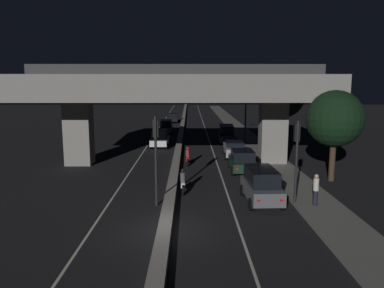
{
  "coord_description": "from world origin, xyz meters",
  "views": [
    {
      "loc": [
        1.14,
        -16.39,
        6.76
      ],
      "look_at": [
        1.34,
        15.53,
        1.52
      ],
      "focal_mm": 35.0,
      "sensor_mm": 36.0,
      "label": 1
    }
  ],
  "objects_px": {
    "traffic_light_left_of_median": "(156,145)",
    "motorcycle_white_filtering_near": "(183,182)",
    "car_dark_green_second": "(243,161)",
    "car_dark_blue_fourth": "(226,134)",
    "traffic_light_right_of_median": "(297,148)",
    "car_silver_third": "(234,149)",
    "street_lamp": "(242,103)",
    "car_white_lead_oncoming": "(160,138)",
    "car_grey_second_oncoming": "(166,126)",
    "motorcycle_red_filtering_mid": "(188,157)",
    "pedestrian_on_sidewalk": "(316,189)",
    "car_grey_lead": "(261,185)",
    "car_black_third_oncoming": "(172,118)"
  },
  "relations": [
    {
      "from": "car_silver_third",
      "to": "car_dark_blue_fourth",
      "type": "distance_m",
      "value": 8.09
    },
    {
      "from": "street_lamp",
      "to": "car_black_third_oncoming",
      "type": "height_order",
      "value": "street_lamp"
    },
    {
      "from": "street_lamp",
      "to": "car_grey_second_oncoming",
      "type": "bearing_deg",
      "value": 132.33
    },
    {
      "from": "car_dark_green_second",
      "to": "street_lamp",
      "type": "bearing_deg",
      "value": -6.83
    },
    {
      "from": "car_dark_green_second",
      "to": "motorcycle_white_filtering_near",
      "type": "xyz_separation_m",
      "value": [
        -4.48,
        -5.41,
        -0.23
      ]
    },
    {
      "from": "car_grey_lead",
      "to": "motorcycle_white_filtering_near",
      "type": "height_order",
      "value": "car_grey_lead"
    },
    {
      "from": "car_white_lead_oncoming",
      "to": "car_black_third_oncoming",
      "type": "distance_m",
      "value": 24.72
    },
    {
      "from": "traffic_light_left_of_median",
      "to": "motorcycle_red_filtering_mid",
      "type": "height_order",
      "value": "traffic_light_left_of_median"
    },
    {
      "from": "car_dark_blue_fourth",
      "to": "car_grey_second_oncoming",
      "type": "height_order",
      "value": "car_dark_blue_fourth"
    },
    {
      "from": "traffic_light_right_of_median",
      "to": "car_grey_lead",
      "type": "height_order",
      "value": "traffic_light_right_of_median"
    },
    {
      "from": "traffic_light_right_of_median",
      "to": "car_grey_lead",
      "type": "relative_size",
      "value": 1.17
    },
    {
      "from": "traffic_light_left_of_median",
      "to": "car_silver_third",
      "type": "distance_m",
      "value": 15.05
    },
    {
      "from": "car_dark_green_second",
      "to": "car_silver_third",
      "type": "height_order",
      "value": "car_dark_green_second"
    },
    {
      "from": "car_dark_green_second",
      "to": "car_dark_blue_fourth",
      "type": "bearing_deg",
      "value": 0.1
    },
    {
      "from": "traffic_light_right_of_median",
      "to": "pedestrian_on_sidewalk",
      "type": "xyz_separation_m",
      "value": [
        0.98,
        -0.61,
        -2.19
      ]
    },
    {
      "from": "motorcycle_red_filtering_mid",
      "to": "traffic_light_left_of_median",
      "type": "bearing_deg",
      "value": 171.38
    },
    {
      "from": "car_grey_second_oncoming",
      "to": "car_black_third_oncoming",
      "type": "relative_size",
      "value": 0.91
    },
    {
      "from": "car_silver_third",
      "to": "traffic_light_left_of_median",
      "type": "bearing_deg",
      "value": 157.87
    },
    {
      "from": "pedestrian_on_sidewalk",
      "to": "car_dark_green_second",
      "type": "bearing_deg",
      "value": 108.21
    },
    {
      "from": "car_grey_lead",
      "to": "car_grey_second_oncoming",
      "type": "distance_m",
      "value": 30.75
    },
    {
      "from": "car_grey_second_oncoming",
      "to": "car_dark_blue_fourth",
      "type": "bearing_deg",
      "value": 39.41
    },
    {
      "from": "traffic_light_left_of_median",
      "to": "car_grey_second_oncoming",
      "type": "distance_m",
      "value": 30.41
    },
    {
      "from": "car_white_lead_oncoming",
      "to": "motorcycle_red_filtering_mid",
      "type": "height_order",
      "value": "car_white_lead_oncoming"
    },
    {
      "from": "traffic_light_left_of_median",
      "to": "traffic_light_right_of_median",
      "type": "bearing_deg",
      "value": 0.02
    },
    {
      "from": "traffic_light_left_of_median",
      "to": "car_black_third_oncoming",
      "type": "distance_m",
      "value": 44.02
    },
    {
      "from": "car_dark_blue_fourth",
      "to": "car_grey_second_oncoming",
      "type": "bearing_deg",
      "value": 43.03
    },
    {
      "from": "pedestrian_on_sidewalk",
      "to": "traffic_light_left_of_median",
      "type": "bearing_deg",
      "value": 175.98
    },
    {
      "from": "car_dark_blue_fourth",
      "to": "motorcycle_red_filtering_mid",
      "type": "height_order",
      "value": "car_dark_blue_fourth"
    },
    {
      "from": "car_white_lead_oncoming",
      "to": "car_grey_second_oncoming",
      "type": "xyz_separation_m",
      "value": [
        -0.02,
        11.07,
        -0.01
      ]
    },
    {
      "from": "car_grey_lead",
      "to": "car_black_third_oncoming",
      "type": "bearing_deg",
      "value": 7.13
    },
    {
      "from": "street_lamp",
      "to": "car_black_third_oncoming",
      "type": "relative_size",
      "value": 1.65
    },
    {
      "from": "street_lamp",
      "to": "car_white_lead_oncoming",
      "type": "height_order",
      "value": "street_lamp"
    },
    {
      "from": "car_grey_lead",
      "to": "car_black_third_oncoming",
      "type": "xyz_separation_m",
      "value": [
        -7.06,
        43.54,
        -0.24
      ]
    },
    {
      "from": "traffic_light_left_of_median",
      "to": "traffic_light_right_of_median",
      "type": "distance_m",
      "value": 7.71
    },
    {
      "from": "car_grey_second_oncoming",
      "to": "motorcycle_red_filtering_mid",
      "type": "relative_size",
      "value": 2.22
    },
    {
      "from": "street_lamp",
      "to": "pedestrian_on_sidewalk",
      "type": "bearing_deg",
      "value": -86.87
    },
    {
      "from": "traffic_light_right_of_median",
      "to": "car_silver_third",
      "type": "height_order",
      "value": "traffic_light_right_of_median"
    },
    {
      "from": "car_grey_second_oncoming",
      "to": "motorcycle_white_filtering_near",
      "type": "relative_size",
      "value": 2.08
    },
    {
      "from": "motorcycle_red_filtering_mid",
      "to": "car_dark_blue_fourth",
      "type": "bearing_deg",
      "value": -20.41
    },
    {
      "from": "car_grey_second_oncoming",
      "to": "traffic_light_left_of_median",
      "type": "bearing_deg",
      "value": 1.7
    },
    {
      "from": "car_silver_third",
      "to": "motorcycle_red_filtering_mid",
      "type": "relative_size",
      "value": 2.34
    },
    {
      "from": "traffic_light_left_of_median",
      "to": "motorcycle_white_filtering_near",
      "type": "bearing_deg",
      "value": 59.81
    },
    {
      "from": "car_silver_third",
      "to": "motorcycle_white_filtering_near",
      "type": "distance_m",
      "value": 12.01
    },
    {
      "from": "car_grey_second_oncoming",
      "to": "motorcycle_red_filtering_mid",
      "type": "bearing_deg",
      "value": 7.78
    },
    {
      "from": "street_lamp",
      "to": "car_white_lead_oncoming",
      "type": "relative_size",
      "value": 1.78
    },
    {
      "from": "street_lamp",
      "to": "motorcycle_white_filtering_near",
      "type": "relative_size",
      "value": 3.78
    },
    {
      "from": "motorcycle_white_filtering_near",
      "to": "car_black_third_oncoming",
      "type": "bearing_deg",
      "value": 1.75
    },
    {
      "from": "car_grey_second_oncoming",
      "to": "car_white_lead_oncoming",
      "type": "bearing_deg",
      "value": -0.68
    },
    {
      "from": "car_black_third_oncoming",
      "to": "car_silver_third",
      "type": "bearing_deg",
      "value": 10.54
    },
    {
      "from": "motorcycle_red_filtering_mid",
      "to": "street_lamp",
      "type": "bearing_deg",
      "value": -29.34
    }
  ]
}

